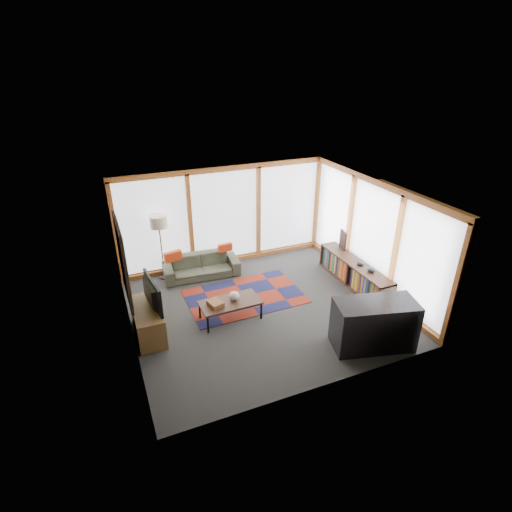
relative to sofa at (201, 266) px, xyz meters
name	(u,v)px	position (x,y,z in m)	size (l,w,h in m)	color
ground	(263,308)	(0.83, -1.95, -0.27)	(5.50, 5.50, 0.00)	#2D2E2B
room_envelope	(274,231)	(1.33, -1.39, 1.27)	(5.52, 5.02, 2.62)	#423731
rug	(245,296)	(0.64, -1.34, -0.27)	(2.60, 1.67, 0.01)	maroon
sofa	(201,266)	(0.00, 0.00, 0.00)	(1.86, 0.73, 0.54)	#393E2D
pillow_left	(173,256)	(-0.67, 0.02, 0.39)	(0.42, 0.13, 0.23)	#B73110
pillow_right	(225,248)	(0.65, 0.04, 0.37)	(0.36, 0.11, 0.20)	#B73110
floor_lamp	(161,247)	(-0.88, 0.29, 0.54)	(0.41, 0.41, 1.63)	#2D2217
coffee_table	(230,310)	(0.05, -2.03, -0.06)	(1.25, 0.62, 0.42)	black
book_stack	(215,304)	(-0.27, -2.06, 0.19)	(0.25, 0.31, 0.10)	brown
vase	(234,296)	(0.16, -1.99, 0.24)	(0.22, 0.22, 0.19)	beige
bookshelf	(354,273)	(3.26, -1.83, 0.03)	(0.44, 2.42, 0.60)	black
bowl_a	(371,270)	(3.30, -2.36, 0.38)	(0.18, 0.18, 0.09)	black
bowl_b	(360,264)	(3.27, -2.00, 0.37)	(0.16, 0.16, 0.08)	black
shelf_picture	(343,240)	(3.41, -1.05, 0.56)	(0.04, 0.35, 0.46)	black
tv_console	(148,321)	(-1.61, -1.91, 0.03)	(0.51, 1.23, 0.61)	brown
television	(148,294)	(-1.54, -1.90, 0.64)	(1.02, 0.13, 0.59)	black
bar_counter	(374,324)	(2.24, -3.88, 0.20)	(1.49, 0.70, 0.95)	black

